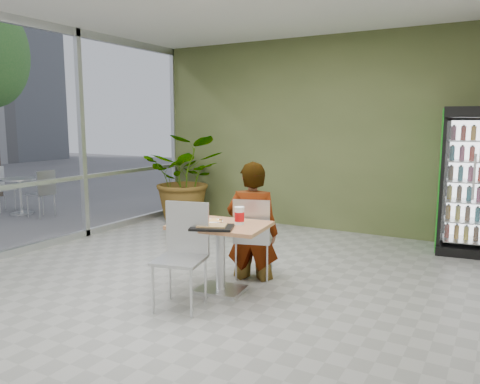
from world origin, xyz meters
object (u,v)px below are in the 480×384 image
at_px(soda_cup, 239,216).
at_px(beverage_fridge, 475,181).
at_px(seated_woman, 252,233).
at_px(chair_far, 253,232).
at_px(chair_near, 184,246).
at_px(potted_plant, 186,178).
at_px(cafeteria_tray, 212,227).
at_px(dining_table, 220,243).

height_order(soda_cup, beverage_fridge, beverage_fridge).
bearing_deg(soda_cup, seated_woman, 103.09).
relative_size(chair_far, chair_near, 0.93).
xyz_separation_m(soda_cup, beverage_fridge, (2.04, 2.93, 0.16)).
bearing_deg(potted_plant, soda_cup, -45.78).
height_order(seated_woman, cafeteria_tray, seated_woman).
xyz_separation_m(chair_near, soda_cup, (0.33, 0.53, 0.24)).
xyz_separation_m(dining_table, potted_plant, (-2.50, 2.84, 0.26)).
xyz_separation_m(chair_far, chair_near, (-0.24, -1.01, 0.04)).
distance_m(beverage_fridge, potted_plant, 4.74).
distance_m(seated_woman, potted_plant, 3.43).
distance_m(chair_near, soda_cup, 0.67).
height_order(cafeteria_tray, potted_plant, potted_plant).
bearing_deg(dining_table, cafeteria_tray, -78.11).
bearing_deg(cafeteria_tray, seated_woman, 88.40).
xyz_separation_m(dining_table, cafeteria_tray, (0.05, -0.24, 0.23)).
bearing_deg(beverage_fridge, seated_woman, -138.84).
relative_size(dining_table, seated_woman, 0.63).
xyz_separation_m(dining_table, seated_woman, (0.07, 0.59, -0.00)).
bearing_deg(dining_table, chair_far, 79.19).
bearing_deg(seated_woman, potted_plant, -58.51).
bearing_deg(chair_far, dining_table, 61.85).
relative_size(seated_woman, cafeteria_tray, 3.98).
bearing_deg(soda_cup, chair_far, 100.87).
bearing_deg(cafeteria_tray, chair_near, -129.62).
relative_size(chair_far, beverage_fridge, 0.47).
bearing_deg(potted_plant, seated_woman, -41.17).
relative_size(beverage_fridge, potted_plant, 1.26).
distance_m(dining_table, cafeteria_tray, 0.33).
distance_m(chair_near, cafeteria_tray, 0.34).
bearing_deg(chair_far, beverage_fridge, -148.25).
xyz_separation_m(soda_cup, cafeteria_tray, (-0.14, -0.31, -0.08)).
xyz_separation_m(seated_woman, potted_plant, (-2.58, 2.25, 0.26)).
bearing_deg(beverage_fridge, chair_far, -137.92).
height_order(chair_near, potted_plant, potted_plant).
bearing_deg(potted_plant, dining_table, -48.60).
xyz_separation_m(dining_table, chair_near, (-0.14, -0.47, 0.06)).
distance_m(seated_woman, cafeteria_tray, 0.86).
bearing_deg(beverage_fridge, soda_cup, -131.83).
xyz_separation_m(seated_woman, beverage_fridge, (2.16, 2.41, 0.47)).
bearing_deg(chair_near, cafeteria_tray, 36.69).
bearing_deg(seated_woman, chair_far, 105.98).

